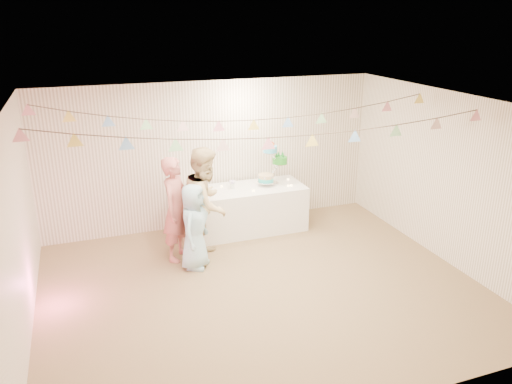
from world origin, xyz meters
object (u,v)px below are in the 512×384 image
object	(u,v)px
person_adult_b	(206,204)
person_child	(194,226)
person_adult_a	(176,209)
table	(244,209)
cake_stand	(272,167)

from	to	relation	value
person_adult_b	person_child	xyz separation A→B (m)	(-0.26, -0.26, -0.23)
person_adult_a	person_adult_b	distance (m)	0.47
person_adult_b	table	bearing A→B (deg)	-18.04
cake_stand	person_adult_a	distance (m)	2.01
cake_stand	person_adult_b	world-z (taller)	person_adult_b
person_child	cake_stand	bearing A→B (deg)	-24.46
table	person_child	xyz separation A→B (m)	(-1.13, -1.03, 0.27)
person_child	table	bearing A→B (deg)	-14.85
person_adult_b	person_child	bearing A→B (deg)	164.92
table	person_adult_b	distance (m)	1.27
table	person_adult_b	bearing A→B (deg)	-138.30
person_child	person_adult_b	bearing A→B (deg)	-12.60
person_adult_b	person_child	distance (m)	0.43
table	person_adult_b	xyz separation A→B (m)	(-0.87, -0.78, 0.50)
person_child	person_adult_a	bearing A→B (deg)	58.10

